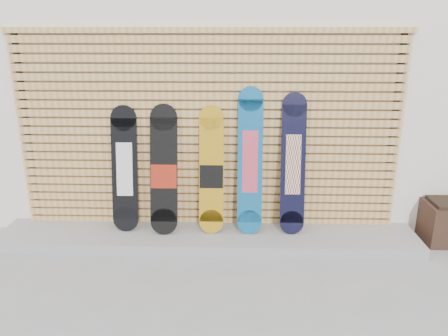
{
  "coord_description": "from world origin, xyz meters",
  "views": [
    {
      "loc": [
        0.16,
        -3.71,
        2.26
      ],
      "look_at": [
        0.03,
        0.75,
        0.85
      ],
      "focal_mm": 35.0,
      "sensor_mm": 36.0,
      "label": 1
    }
  ],
  "objects_px": {
    "snowboard_2": "(211,171)",
    "snowboard_4": "(293,165)",
    "snowboard_3": "(250,162)",
    "snowboard_0": "(125,169)",
    "snowboard_1": "(164,171)"
  },
  "relations": [
    {
      "from": "snowboard_0",
      "to": "snowboard_2",
      "type": "height_order",
      "value": "snowboard_2"
    },
    {
      "from": "snowboard_4",
      "to": "snowboard_0",
      "type": "bearing_deg",
      "value": 179.64
    },
    {
      "from": "snowboard_2",
      "to": "snowboard_4",
      "type": "height_order",
      "value": "snowboard_4"
    },
    {
      "from": "snowboard_1",
      "to": "snowboard_4",
      "type": "relative_size",
      "value": 0.92
    },
    {
      "from": "snowboard_4",
      "to": "snowboard_1",
      "type": "bearing_deg",
      "value": -178.86
    },
    {
      "from": "snowboard_1",
      "to": "snowboard_2",
      "type": "height_order",
      "value": "snowboard_1"
    },
    {
      "from": "snowboard_3",
      "to": "snowboard_1",
      "type": "bearing_deg",
      "value": -178.51
    },
    {
      "from": "snowboard_0",
      "to": "snowboard_1",
      "type": "height_order",
      "value": "snowboard_1"
    },
    {
      "from": "snowboard_1",
      "to": "snowboard_3",
      "type": "relative_size",
      "value": 0.88
    },
    {
      "from": "snowboard_4",
      "to": "snowboard_2",
      "type": "bearing_deg",
      "value": -179.81
    },
    {
      "from": "snowboard_3",
      "to": "snowboard_2",
      "type": "bearing_deg",
      "value": 179.94
    },
    {
      "from": "snowboard_0",
      "to": "snowboard_1",
      "type": "distance_m",
      "value": 0.44
    },
    {
      "from": "snowboard_2",
      "to": "snowboard_4",
      "type": "xyz_separation_m",
      "value": [
        0.88,
        0.0,
        0.08
      ]
    },
    {
      "from": "snowboard_0",
      "to": "snowboard_2",
      "type": "bearing_deg",
      "value": -0.88
    },
    {
      "from": "snowboard_3",
      "to": "snowboard_4",
      "type": "bearing_deg",
      "value": 0.42
    }
  ]
}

